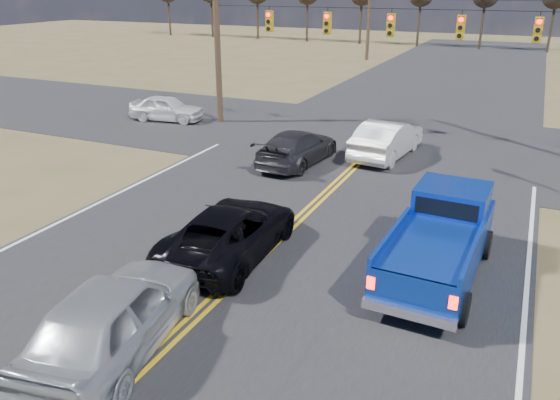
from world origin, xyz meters
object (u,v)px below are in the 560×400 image
at_px(silver_suv, 114,315).
at_px(cross_car_west, 167,108).
at_px(pickup_truck, 440,240).
at_px(white_car_queue, 387,139).
at_px(dgrey_car_queue, 297,147).
at_px(black_suv, 230,231).

distance_m(silver_suv, cross_car_west, 20.31).
xyz_separation_m(pickup_truck, white_car_queue, (-3.82, 9.63, -0.20)).
bearing_deg(cross_car_west, silver_suv, -156.04).
relative_size(silver_suv, white_car_queue, 1.02).
xyz_separation_m(pickup_truck, dgrey_car_queue, (-6.97, 7.16, -0.30)).
relative_size(white_car_queue, cross_car_west, 1.20).
relative_size(black_suv, cross_car_west, 1.26).
bearing_deg(pickup_truck, silver_suv, -130.09).
xyz_separation_m(silver_suv, dgrey_car_queue, (-1.55, 13.10, -0.15)).
distance_m(pickup_truck, cross_car_west, 19.84).
height_order(white_car_queue, dgrey_car_queue, white_car_queue).
distance_m(pickup_truck, white_car_queue, 10.36).
distance_m(pickup_truck, silver_suv, 8.04).
distance_m(black_suv, dgrey_car_queue, 8.52).
bearing_deg(pickup_truck, black_suv, -165.11).
bearing_deg(pickup_truck, white_car_queue, 113.92).
bearing_deg(silver_suv, cross_car_west, -66.92).
relative_size(white_car_queue, dgrey_car_queue, 1.01).
height_order(pickup_truck, dgrey_car_queue, pickup_truck).
distance_m(white_car_queue, cross_car_west, 12.68).
xyz_separation_m(silver_suv, black_suv, (0.00, 4.72, -0.14)).
bearing_deg(silver_suv, white_car_queue, -105.54).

